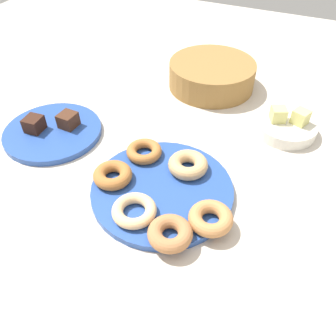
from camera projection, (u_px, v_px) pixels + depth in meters
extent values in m
plane|color=beige|center=(162.00, 192.00, 0.74)|extent=(2.40, 2.40, 0.00)
cylinder|color=#284C9E|center=(162.00, 189.00, 0.74)|extent=(0.30, 0.30, 0.02)
torus|color=#C6844C|center=(211.00, 218.00, 0.66)|extent=(0.11, 0.11, 0.03)
torus|color=tan|center=(188.00, 165.00, 0.76)|extent=(0.12, 0.12, 0.03)
torus|color=#EABC84|center=(134.00, 211.00, 0.67)|extent=(0.09, 0.09, 0.02)
torus|color=#AD6B33|center=(144.00, 151.00, 0.80)|extent=(0.10, 0.10, 0.02)
torus|color=#B27547|center=(170.00, 233.00, 0.63)|extent=(0.11, 0.11, 0.03)
torus|color=#AD6B33|center=(113.00, 175.00, 0.74)|extent=(0.12, 0.12, 0.03)
cylinder|color=#284C9E|center=(53.00, 132.00, 0.89)|extent=(0.25, 0.25, 0.02)
cube|color=#381E14|center=(34.00, 124.00, 0.87)|extent=(0.04, 0.05, 0.04)
cube|color=#472819|center=(68.00, 120.00, 0.88)|extent=(0.04, 0.05, 0.04)
cylinder|color=olive|center=(212.00, 75.00, 1.04)|extent=(0.33, 0.33, 0.08)
cylinder|color=silver|center=(286.00, 128.00, 0.89)|extent=(0.15, 0.15, 0.03)
cube|color=#DBD67A|center=(278.00, 114.00, 0.87)|extent=(0.05, 0.05, 0.04)
cube|color=#DBD67A|center=(301.00, 117.00, 0.86)|extent=(0.05, 0.05, 0.04)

